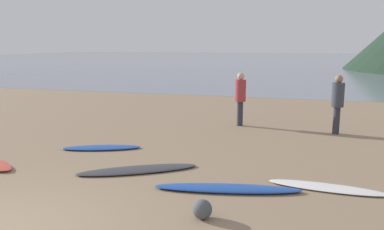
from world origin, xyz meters
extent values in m
cube|color=#8C7559|center=(0.00, 10.00, -0.10)|extent=(120.00, 120.00, 0.20)
cube|color=slate|center=(0.00, 65.54, 0.00)|extent=(140.00, 100.00, 0.01)
ellipsoid|color=#1E479E|center=(-0.82, 4.69, 0.04)|extent=(2.02, 1.18, 0.07)
ellipsoid|color=#333338|center=(0.80, 3.33, 0.03)|extent=(2.44, 1.77, 0.07)
ellipsoid|color=#1E479E|center=(2.82, 2.76, 0.05)|extent=(2.71, 0.99, 0.09)
ellipsoid|color=white|center=(4.55, 3.36, 0.03)|extent=(2.14, 0.62, 0.06)
cylinder|color=#2D2D38|center=(4.98, 8.21, 0.40)|extent=(0.19, 0.19, 0.81)
cylinder|color=#333842|center=(4.98, 8.21, 1.16)|extent=(0.35, 0.35, 0.70)
sphere|color=#936B4C|center=(4.98, 8.21, 1.63)|extent=(0.23, 0.23, 0.23)
cylinder|color=#2D2D38|center=(2.05, 8.58, 0.40)|extent=(0.19, 0.19, 0.80)
cylinder|color=#9E3338|center=(2.05, 8.58, 1.15)|extent=(0.35, 0.35, 0.70)
sphere|color=tan|center=(2.05, 8.58, 1.61)|extent=(0.23, 0.23, 0.23)
sphere|color=#484C51|center=(2.68, 1.51, 0.15)|extent=(0.30, 0.30, 0.30)
camera|label=1|loc=(4.13, -3.92, 2.62)|focal=36.84mm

